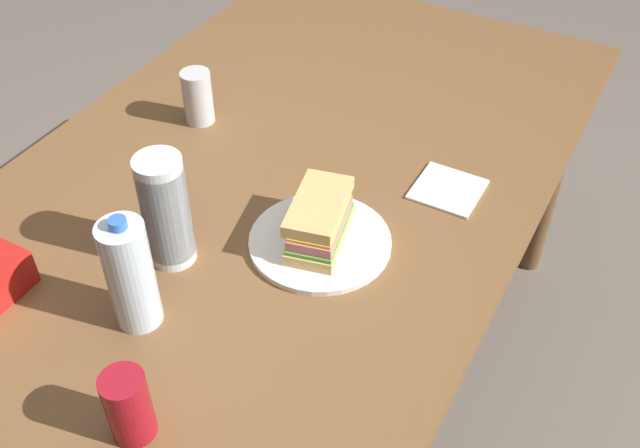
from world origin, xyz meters
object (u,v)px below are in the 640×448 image
at_px(plastic_cup_stack, 166,211).
at_px(water_bottle_tall, 128,274).
at_px(dining_table, 270,212).
at_px(soda_can_red, 128,406).
at_px(sandwich, 320,221).
at_px(paper_plate, 320,242).
at_px(soda_can_silver, 198,97).

bearing_deg(plastic_cup_stack, water_bottle_tall, -166.59).
distance_m(dining_table, soda_can_red, 0.61).
bearing_deg(plastic_cup_stack, sandwich, -53.46).
bearing_deg(sandwich, soda_can_red, 174.50).
distance_m(paper_plate, soda_can_silver, 0.49).
relative_size(dining_table, water_bottle_tall, 8.15).
distance_m(dining_table, soda_can_silver, 0.31).
xyz_separation_m(dining_table, sandwich, (-0.10, -0.18, 0.13)).
distance_m(paper_plate, water_bottle_tall, 0.37).
bearing_deg(dining_table, paper_plate, -121.07).
xyz_separation_m(paper_plate, soda_can_red, (-0.48, 0.05, 0.05)).
height_order(dining_table, water_bottle_tall, water_bottle_tall).
relative_size(dining_table, soda_can_silver, 14.82).
height_order(sandwich, plastic_cup_stack, plastic_cup_stack).
relative_size(water_bottle_tall, plastic_cup_stack, 1.00).
height_order(water_bottle_tall, plastic_cup_stack, same).
distance_m(paper_plate, sandwich, 0.05).
bearing_deg(sandwich, dining_table, 59.33).
xyz_separation_m(paper_plate, soda_can_silver, (0.23, 0.43, 0.05)).
distance_m(paper_plate, soda_can_red, 0.48).
distance_m(sandwich, water_bottle_tall, 0.36).
distance_m(dining_table, sandwich, 0.24).
bearing_deg(soda_can_silver, water_bottle_tall, -154.87).
distance_m(sandwich, plastic_cup_stack, 0.27).
relative_size(soda_can_red, water_bottle_tall, 0.55).
distance_m(dining_table, plastic_cup_stack, 0.33).
relative_size(sandwich, water_bottle_tall, 0.88).
xyz_separation_m(sandwich, soda_can_red, (-0.48, 0.05, 0.01)).
height_order(paper_plate, water_bottle_tall, water_bottle_tall).
bearing_deg(soda_can_silver, paper_plate, -117.62).
distance_m(soda_can_red, plastic_cup_stack, 0.36).
relative_size(soda_can_red, soda_can_silver, 1.00).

